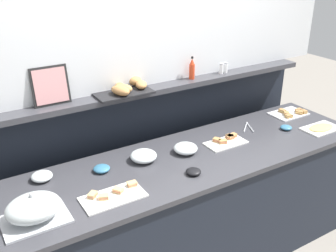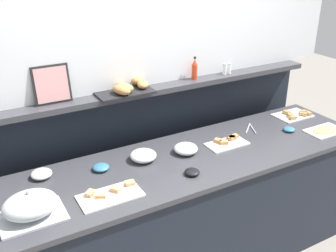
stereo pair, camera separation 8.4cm
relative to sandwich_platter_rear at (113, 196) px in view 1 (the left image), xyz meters
The scene contains 20 objects.
ground_plane 1.37m from the sandwich_platter_rear, 49.25° to the left, with size 12.00×12.00×0.00m, color gray.
buffet_counter 0.82m from the sandwich_platter_rear, 13.39° to the left, with size 2.72×0.74×0.93m.
back_ledge_unit 0.99m from the sandwich_platter_rear, 47.14° to the left, with size 2.76×0.22×1.29m.
sandwich_platter_rear is the anchor object (origin of this frame).
sandwich_platter_front 1.82m from the sandwich_platter_rear, 10.44° to the left, with size 0.30×0.21×0.04m.
sandwich_platter_side 1.01m from the sandwich_platter_rear, 11.49° to the left, with size 0.30×0.16×0.04m.
cold_cuts_platter 1.77m from the sandwich_platter_rear, ahead, with size 0.30×0.18×0.02m.
serving_cloche 0.44m from the sandwich_platter_rear, behind, with size 0.34×0.24×0.17m.
glass_bowl_large 0.45m from the sandwich_platter_rear, 38.75° to the left, with size 0.18×0.18×0.07m.
glass_bowl_medium 0.49m from the sandwich_platter_rear, 126.90° to the left, with size 0.13×0.13×0.05m.
glass_bowl_small 0.69m from the sandwich_platter_rear, 19.27° to the left, with size 0.17×0.17×0.07m.
condiment_bowl_red 1.54m from the sandwich_platter_rear, ahead, with size 0.09×0.09×0.03m, color teal.
condiment_bowl_cream 0.30m from the sandwich_platter_rear, 79.27° to the left, with size 0.11×0.11×0.04m, color teal.
condiment_bowl_dark 0.54m from the sandwich_platter_rear, ahead, with size 0.10×0.10×0.03m, color black.
serving_tongs 1.34m from the sandwich_platter_rear, 13.69° to the left, with size 0.15×0.17×0.01m.
hot_sauce_bottle 1.24m from the sandwich_platter_rear, 33.24° to the left, with size 0.04×0.04×0.18m.
salt_shaker 1.46m from the sandwich_platter_rear, 26.53° to the left, with size 0.03×0.03×0.09m.
pepper_shaker 1.49m from the sandwich_platter_rear, 25.75° to the left, with size 0.03×0.03×0.09m.
bread_basket 0.83m from the sandwich_platter_rear, 57.09° to the left, with size 0.40×0.29×0.08m.
framed_picture 0.83m from the sandwich_platter_rear, 99.02° to the left, with size 0.24×0.05×0.25m.
Camera 1 is at (-1.36, -1.92, 2.23)m, focal length 42.09 mm.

